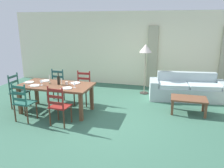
{
  "coord_description": "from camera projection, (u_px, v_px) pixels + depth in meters",
  "views": [
    {
      "loc": [
        1.35,
        -4.91,
        2.31
      ],
      "look_at": [
        -0.1,
        0.53,
        0.75
      ],
      "focal_mm": 35.82,
      "sensor_mm": 36.0,
      "label": 1
    }
  ],
  "objects": [
    {
      "name": "dining_chair_near_left",
      "position": [
        23.0,
        102.0,
        5.31
      ],
      "size": [
        0.45,
        0.43,
        0.96
      ],
      "color": "#225B4E",
      "rests_on": "ground_plane"
    },
    {
      "name": "wine_glass_near_right",
      "position": [
        74.0,
        83.0,
        5.49
      ],
      "size": [
        0.06,
        0.06,
        0.16
      ],
      "color": "white",
      "rests_on": "dining_table"
    },
    {
      "name": "ground_plane",
      "position": [
        110.0,
        119.0,
        5.53
      ],
      "size": [
        9.6,
        9.6,
        0.02
      ],
      "primitive_type": "cube",
      "color": "#345F4B"
    },
    {
      "name": "dinner_plate_far_left",
      "position": [
        45.0,
        81.0,
        6.14
      ],
      "size": [
        0.24,
        0.24,
        0.02
      ],
      "primitive_type": "cylinder",
      "color": "white",
      "rests_on": "dining_table"
    },
    {
      "name": "wine_glass_near_left",
      "position": [
        41.0,
        81.0,
        5.7
      ],
      "size": [
        0.06,
        0.06,
        0.16
      ],
      "color": "white",
      "rests_on": "dining_table"
    },
    {
      "name": "fork_near_left",
      "position": [
        30.0,
        85.0,
        5.71
      ],
      "size": [
        0.02,
        0.17,
        0.01
      ],
      "primitive_type": "cube",
      "rotation": [
        0.0,
        0.0,
        -0.02
      ],
      "color": "silver",
      "rests_on": "dining_table"
    },
    {
      "name": "dinner_plate_near_right",
      "position": [
        67.0,
        88.0,
        5.45
      ],
      "size": [
        0.24,
        0.24,
        0.02
      ],
      "primitive_type": "cylinder",
      "color": "white",
      "rests_on": "dining_table"
    },
    {
      "name": "dining_chair_far_right",
      "position": [
        83.0,
        88.0,
        6.45
      ],
      "size": [
        0.43,
        0.41,
        0.96
      ],
      "color": "maroon",
      "rests_on": "ground_plane"
    },
    {
      "name": "coffee_cup_primary",
      "position": [
        67.0,
        83.0,
        5.76
      ],
      "size": [
        0.07,
        0.07,
        0.09
      ],
      "primitive_type": "cylinder",
      "color": "beige",
      "rests_on": "dining_table"
    },
    {
      "name": "wine_bottle",
      "position": [
        59.0,
        80.0,
        5.78
      ],
      "size": [
        0.07,
        0.07,
        0.32
      ],
      "color": "black",
      "rests_on": "dining_table"
    },
    {
      "name": "dining_table",
      "position": [
        56.0,
        88.0,
        5.82
      ],
      "size": [
        1.9,
        0.96,
        0.75
      ],
      "color": "brown",
      "rests_on": "ground_plane"
    },
    {
      "name": "coffee_table",
      "position": [
        189.0,
        100.0,
        5.8
      ],
      "size": [
        0.9,
        0.56,
        0.42
      ],
      "color": "brown",
      "rests_on": "ground_plane"
    },
    {
      "name": "dinner_plate_far_right",
      "position": [
        76.0,
        83.0,
        5.91
      ],
      "size": [
        0.24,
        0.24,
        0.02
      ],
      "primitive_type": "cylinder",
      "color": "white",
      "rests_on": "dining_table"
    },
    {
      "name": "candle_tall",
      "position": [
        50.0,
        81.0,
        5.84
      ],
      "size": [
        0.05,
        0.05,
        0.24
      ],
      "color": "#998C66",
      "rests_on": "dining_table"
    },
    {
      "name": "fork_near_right",
      "position": [
        62.0,
        88.0,
        5.49
      ],
      "size": [
        0.03,
        0.17,
        0.01
      ],
      "primitive_type": "cube",
      "rotation": [
        0.0,
        0.0,
        0.06
      ],
      "color": "silver",
      "rests_on": "dining_table"
    },
    {
      "name": "fork_far_left",
      "position": [
        41.0,
        81.0,
        6.18
      ],
      "size": [
        0.02,
        0.17,
        0.01
      ],
      "primitive_type": "cube",
      "rotation": [
        0.0,
        0.0,
        0.04
      ],
      "color": "silver",
      "rests_on": "dining_table"
    },
    {
      "name": "dinner_plate_near_left",
      "position": [
        35.0,
        86.0,
        5.67
      ],
      "size": [
        0.24,
        0.24,
        0.02
      ],
      "primitive_type": "cylinder",
      "color": "white",
      "rests_on": "dining_table"
    },
    {
      "name": "dining_chair_head_west",
      "position": [
        18.0,
        91.0,
        6.16
      ],
      "size": [
        0.4,
        0.42,
        0.96
      ],
      "color": "#255247",
      "rests_on": "ground_plane"
    },
    {
      "name": "couch",
      "position": [
        187.0,
        90.0,
        6.94
      ],
      "size": [
        2.36,
        1.09,
        0.8
      ],
      "color": "#A2B4B5",
      "rests_on": "ground_plane"
    },
    {
      "name": "dinner_plate_head_west",
      "position": [
        29.0,
        82.0,
        5.99
      ],
      "size": [
        0.24,
        0.24,
        0.02
      ],
      "primitive_type": "cylinder",
      "color": "white",
      "rests_on": "dining_table"
    },
    {
      "name": "candle_short",
      "position": [
        62.0,
        84.0,
        5.7
      ],
      "size": [
        0.05,
        0.05,
        0.18
      ],
      "color": "#998C66",
      "rests_on": "dining_table"
    },
    {
      "name": "dining_chair_far_left",
      "position": [
        56.0,
        86.0,
        6.68
      ],
      "size": [
        0.43,
        0.41,
        0.96
      ],
      "color": "#23524F",
      "rests_on": "ground_plane"
    },
    {
      "name": "curtain_panel_left",
      "position": [
        152.0,
        57.0,
        8.0
      ],
      "size": [
        0.35,
        0.08,
        2.2
      ],
      "primitive_type": "cube",
      "color": "#A9A687",
      "rests_on": "ground_plane"
    },
    {
      "name": "dining_chair_near_right",
      "position": [
        59.0,
        106.0,
        5.07
      ],
      "size": [
        0.45,
        0.43,
        0.96
      ],
      "color": "maroon",
      "rests_on": "ground_plane"
    },
    {
      "name": "standing_lamp",
      "position": [
        146.0,
        51.0,
        7.15
      ],
      "size": [
        0.4,
        0.4,
        1.64
      ],
      "color": "#332D28",
      "rests_on": "ground_plane"
    },
    {
      "name": "fork_head_west",
      "position": [
        25.0,
        82.0,
        6.03
      ],
      "size": [
        0.03,
        0.17,
        0.01
      ],
      "primitive_type": "cube",
      "rotation": [
        0.0,
        0.0,
        -0.07
      ],
      "color": "silver",
      "rests_on": "dining_table"
    },
    {
      "name": "wall_far",
      "position": [
        134.0,
        49.0,
        8.24
      ],
      "size": [
        9.6,
        0.16,
        2.7
      ],
      "primitive_type": "cube",
      "color": "#F1E8C1",
      "rests_on": "ground_plane"
    },
    {
      "name": "fork_far_right",
      "position": [
        70.0,
        83.0,
        5.95
      ],
      "size": [
        0.03,
        0.17,
        0.01
      ],
      "primitive_type": "cube",
      "rotation": [
        0.0,
        0.0,
        0.08
      ],
      "color": "silver",
      "rests_on": "dining_table"
    }
  ]
}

